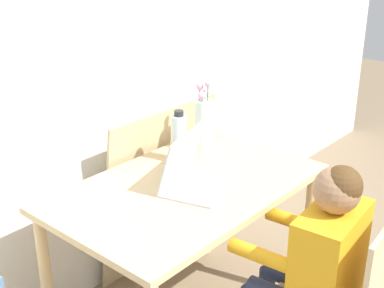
{
  "coord_description": "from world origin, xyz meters",
  "views": [
    {
      "loc": [
        -1.3,
        0.28,
        1.79
      ],
      "look_at": [
        0.26,
        1.64,
        0.93
      ],
      "focal_mm": 50.0,
      "sensor_mm": 36.0,
      "label": 1
    }
  ],
  "objects_px": {
    "laptop": "(193,173)",
    "water_bottle": "(179,138)",
    "flower_vase": "(204,123)",
    "person_seated": "(316,258)"
  },
  "relations": [
    {
      "from": "laptop",
      "to": "flower_vase",
      "type": "relative_size",
      "value": 1.13
    },
    {
      "from": "person_seated",
      "to": "water_bottle",
      "type": "height_order",
      "value": "person_seated"
    },
    {
      "from": "water_bottle",
      "to": "laptop",
      "type": "bearing_deg",
      "value": -124.14
    },
    {
      "from": "person_seated",
      "to": "water_bottle",
      "type": "distance_m",
      "value": 0.85
    },
    {
      "from": "flower_vase",
      "to": "water_bottle",
      "type": "xyz_separation_m",
      "value": [
        -0.18,
        -0.0,
        -0.02
      ]
    },
    {
      "from": "person_seated",
      "to": "laptop",
      "type": "relative_size",
      "value": 2.55
    },
    {
      "from": "person_seated",
      "to": "flower_vase",
      "type": "xyz_separation_m",
      "value": [
        0.31,
        0.81,
        0.25
      ]
    },
    {
      "from": "laptop",
      "to": "water_bottle",
      "type": "bearing_deg",
      "value": 39.27
    },
    {
      "from": "laptop",
      "to": "water_bottle",
      "type": "height_order",
      "value": "water_bottle"
    },
    {
      "from": "person_seated",
      "to": "laptop",
      "type": "height_order",
      "value": "person_seated"
    }
  ]
}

